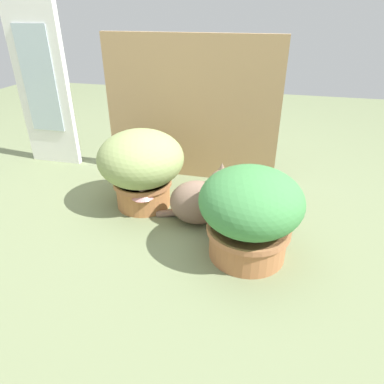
% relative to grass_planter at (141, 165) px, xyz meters
% --- Properties ---
extents(ground_plane, '(6.00, 6.00, 0.00)m').
position_rel_grass_planter_xyz_m(ground_plane, '(0.15, -0.13, -0.23)').
color(ground_plane, '#727F57').
extents(cardboard_backdrop, '(1.01, 0.03, 0.81)m').
position_rel_grass_planter_xyz_m(cardboard_backdrop, '(0.14, 0.41, 0.18)').
color(cardboard_backdrop, tan).
rests_on(cardboard_backdrop, ground).
extents(window_panel_white, '(0.35, 0.05, 0.97)m').
position_rel_grass_planter_xyz_m(window_panel_white, '(-0.79, 0.41, 0.26)').
color(window_panel_white, white).
rests_on(window_panel_white, ground).
extents(grass_planter, '(0.43, 0.43, 0.40)m').
position_rel_grass_planter_xyz_m(grass_planter, '(0.00, 0.00, 0.00)').
color(grass_planter, '#B17140').
rests_on(grass_planter, ground).
extents(leafy_planter, '(0.41, 0.41, 0.39)m').
position_rel_grass_planter_xyz_m(leafy_planter, '(0.57, -0.29, -0.02)').
color(leafy_planter, '#AF6E42').
rests_on(leafy_planter, ground).
extents(cat, '(0.39, 0.21, 0.32)m').
position_rel_grass_planter_xyz_m(cat, '(0.33, -0.10, -0.11)').
color(cat, '#856856').
rests_on(cat, ground).
extents(mushroom_ornament_pink, '(0.12, 0.12, 0.16)m').
position_rel_grass_planter_xyz_m(mushroom_ornament_pink, '(0.04, -0.10, -0.11)').
color(mushroom_ornament_pink, silver).
rests_on(mushroom_ornament_pink, ground).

